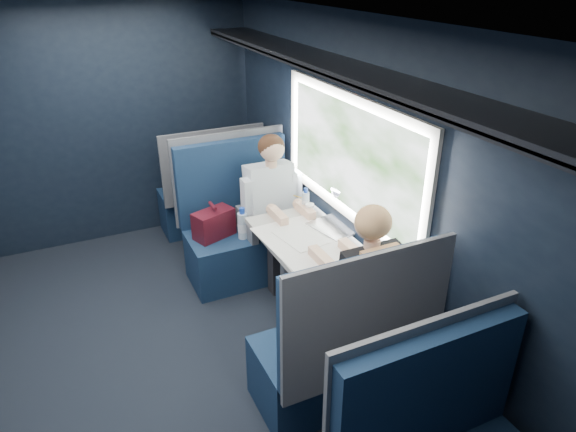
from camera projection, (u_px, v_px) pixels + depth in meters
name	position (u px, v px, depth m)	size (l,w,h in m)	color
ground	(177.00, 356.00, 3.75)	(2.80, 4.20, 0.01)	black
room_shell	(157.00, 165.00, 3.09)	(3.00, 4.40, 2.40)	black
table	(304.00, 247.00, 3.84)	(0.62, 1.00, 0.74)	#54565E
seat_bay_near	(240.00, 231.00, 4.58)	(1.04, 0.62, 1.26)	#0C1C36
seat_bay_far	(341.00, 352.00, 3.17)	(1.04, 0.62, 1.26)	#0C1C36
seat_row_front	(210.00, 194.00, 5.34)	(1.04, 0.51, 1.16)	#0C1C36
man	(275.00, 203.00, 4.41)	(0.53, 0.56, 1.32)	black
woman	(364.00, 286.00, 3.26)	(0.53, 0.56, 1.32)	black
papers	(301.00, 241.00, 3.76)	(0.50, 0.72, 0.01)	white
laptop	(341.00, 218.00, 3.93)	(0.34, 0.41, 0.27)	silver
bottle_small	(306.00, 201.00, 4.17)	(0.06, 0.06, 0.21)	silver
cup	(310.00, 209.00, 4.14)	(0.07, 0.07, 0.09)	white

